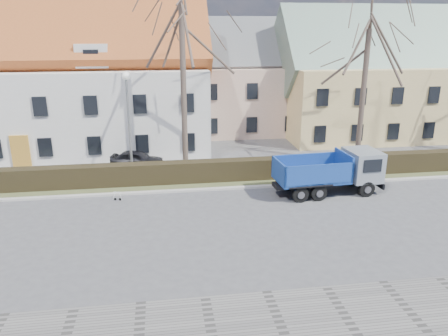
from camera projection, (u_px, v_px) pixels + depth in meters
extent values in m
plane|color=#4B4A4D|center=(238.00, 222.00, 21.34)|extent=(120.00, 120.00, 0.00)
cube|color=#A9A49E|center=(224.00, 188.00, 25.65)|extent=(80.00, 0.30, 0.12)
cube|color=#484F2C|center=(220.00, 180.00, 27.16)|extent=(80.00, 3.00, 0.10)
cube|color=black|center=(221.00, 171.00, 26.78)|extent=(60.00, 0.90, 1.30)
imported|color=black|center=(137.00, 159.00, 29.42)|extent=(3.80, 2.27, 1.21)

